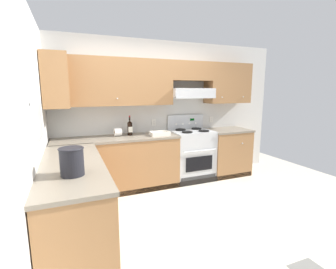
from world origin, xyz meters
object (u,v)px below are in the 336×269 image
(stove, at_px, (192,154))
(bucket, at_px, (72,161))
(wine_bottle, at_px, (130,128))
(bowl, at_px, (160,134))
(paper_towel_roll, at_px, (118,132))

(stove, relative_size, bucket, 4.69)
(wine_bottle, bearing_deg, bowl, -23.60)
(bowl, xyz_separation_m, paper_towel_roll, (-0.67, 0.20, 0.05))
(stove, xyz_separation_m, paper_towel_roll, (-1.35, 0.10, 0.50))
(wine_bottle, xyz_separation_m, bowl, (0.47, -0.20, -0.11))
(wine_bottle, distance_m, paper_towel_roll, 0.22)
(stove, bearing_deg, paper_towel_roll, 175.97)
(stove, xyz_separation_m, bucket, (-2.10, -1.68, 0.57))
(stove, bearing_deg, bucket, -141.41)
(stove, bearing_deg, wine_bottle, 174.96)
(bucket, xyz_separation_m, paper_towel_roll, (0.75, 1.77, -0.07))
(bowl, relative_size, paper_towel_roll, 2.40)
(wine_bottle, distance_m, bowl, 0.52)
(stove, relative_size, paper_towel_roll, 8.83)
(stove, relative_size, bowl, 3.68)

